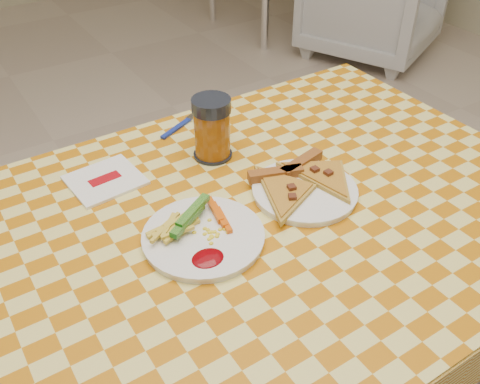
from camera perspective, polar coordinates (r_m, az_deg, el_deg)
name	(u,v)px	position (r m, az deg, el deg)	size (l,w,h in m)	color
table	(251,243)	(1.09, 1.19, -5.48)	(1.28, 0.88, 0.76)	white
plate_left	(203,238)	(0.99, -3.92, -4.87)	(0.22, 0.22, 0.01)	white
plate_right	(305,192)	(1.10, 6.91, 0.03)	(0.21, 0.21, 0.01)	white
fries_veggies	(195,228)	(0.98, -4.84, -3.83)	(0.18, 0.16, 0.04)	gold
pizza_slices	(301,181)	(1.10, 6.57, 1.14)	(0.30, 0.26, 0.02)	gold
drink_glass	(212,129)	(1.18, -3.00, 6.74)	(0.09, 0.09, 0.14)	black
napkin	(105,180)	(1.17, -14.20, 1.24)	(0.15, 0.14, 0.01)	white
fork	(182,124)	(1.33, -6.20, 7.22)	(0.14, 0.08, 0.01)	navy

